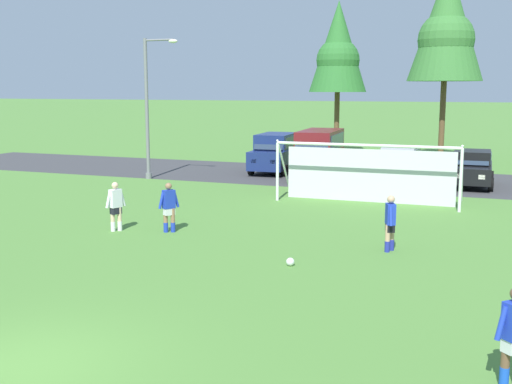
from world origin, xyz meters
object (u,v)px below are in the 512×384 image
object	(u,v)px
street_lamp	(150,107)
soccer_goal	(368,172)
parked_car_slot_left	(319,153)
parked_car_slot_center_left	(400,163)
soccer_ball	(290,262)
parked_car_slot_far_left	(275,153)
player_defender_far	(116,207)
parked_car_slot_center	(472,168)
player_striker_near	(169,208)
player_midfield_center	(390,223)

from	to	relation	value
street_lamp	soccer_goal	bearing A→B (deg)	-13.61
parked_car_slot_left	parked_car_slot_center_left	world-z (taller)	parked_car_slot_left
soccer_ball	parked_car_slot_far_left	size ratio (longest dim) A/B	0.05
player_defender_far	parked_car_slot_center	distance (m)	17.81
parked_car_slot_far_left	player_defender_far	bearing A→B (deg)	-90.21
soccer_goal	parked_car_slot_left	xyz separation A→B (m)	(-3.73, 6.08, 0.05)
player_striker_near	parked_car_slot_far_left	size ratio (longest dim) A/B	0.35
parked_car_slot_center	street_lamp	distance (m)	16.26
player_striker_near	player_defender_far	distance (m)	1.79
soccer_goal	parked_car_slot_center	size ratio (longest dim) A/B	1.76
soccer_goal	parked_car_slot_center	bearing A→B (deg)	58.27
parked_car_slot_center	soccer_goal	bearing A→B (deg)	-121.73
player_striker_near	parked_car_slot_center_left	size ratio (longest dim) A/B	0.38
soccer_goal	street_lamp	world-z (taller)	street_lamp
player_striker_near	parked_car_slot_far_left	distance (m)	15.41
soccer_ball	soccer_goal	world-z (taller)	soccer_goal
player_striker_near	parked_car_slot_far_left	bearing A→B (deg)	96.19
parked_car_slot_far_left	parked_car_slot_center	size ratio (longest dim) A/B	1.11
player_striker_near	street_lamp	xyz separation A→B (m)	(-6.83, 10.58, 2.89)
parked_car_slot_center	parked_car_slot_center_left	bearing A→B (deg)	167.27
soccer_ball	parked_car_slot_center	world-z (taller)	parked_car_slot_center
player_defender_far	parked_car_slot_center	bearing A→B (deg)	53.66
soccer_goal	player_defender_far	bearing A→B (deg)	-129.48
parked_car_slot_left	player_midfield_center	bearing A→B (deg)	-66.80
player_midfield_center	parked_car_slot_center	world-z (taller)	parked_car_slot_center
player_defender_far	parked_car_slot_far_left	size ratio (longest dim) A/B	0.35
soccer_ball	parked_car_slot_center_left	size ratio (longest dim) A/B	0.05
soccer_goal	parked_car_slot_left	bearing A→B (deg)	121.51
soccer_ball	parked_car_slot_left	bearing A→B (deg)	102.70
soccer_goal	street_lamp	xyz separation A→B (m)	(-11.86, 2.87, 2.42)
parked_car_slot_left	player_defender_far	bearing A→B (deg)	-101.95
parked_car_slot_left	parked_car_slot_far_left	bearing A→B (deg)	152.53
parked_car_slot_far_left	parked_car_slot_center_left	distance (m)	7.03
parked_car_slot_left	parked_car_slot_center_left	xyz separation A→B (m)	(4.03, 0.87, -0.47)
player_defender_far	player_striker_near	bearing A→B (deg)	15.70
player_defender_far	parked_car_slot_center	world-z (taller)	parked_car_slot_center
soccer_goal	parked_car_slot_left	distance (m)	7.13
soccer_ball	parked_car_slot_left	xyz separation A→B (m)	(-3.64, 16.15, 1.23)
player_striker_near	parked_car_slot_center_left	world-z (taller)	parked_car_slot_center_left
soccer_ball	street_lamp	distance (m)	17.87
street_lamp	player_defender_far	bearing A→B (deg)	-65.18
soccer_ball	soccer_goal	distance (m)	10.14
soccer_ball	player_striker_near	distance (m)	5.52
player_midfield_center	parked_car_slot_center_left	world-z (taller)	parked_car_slot_center_left
soccer_ball	soccer_goal	bearing A→B (deg)	89.51
player_defender_far	parked_car_slot_center_left	xyz separation A→B (m)	(7.05, 15.14, 0.05)
parked_car_slot_center	soccer_ball	bearing A→B (deg)	-103.49
player_defender_far	parked_car_slot_far_left	distance (m)	15.81
parked_car_slot_left	street_lamp	xyz separation A→B (m)	(-8.13, -3.21, 2.37)
player_defender_far	player_midfield_center	bearing A→B (deg)	3.91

